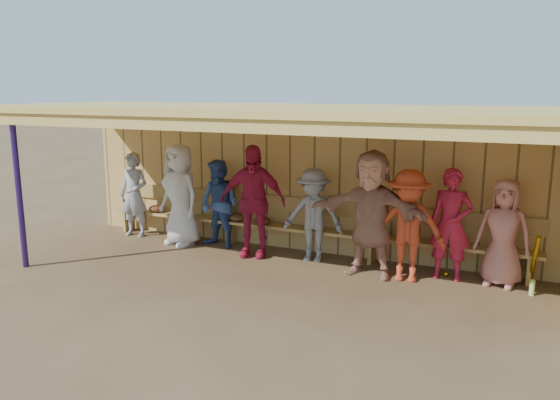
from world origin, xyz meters
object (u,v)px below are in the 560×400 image
at_px(player_extra, 408,226).
at_px(player_c, 220,204).
at_px(player_a, 134,195).
at_px(player_d, 253,201).
at_px(player_b, 180,195).
at_px(bench, 299,222).
at_px(player_h, 503,233).
at_px(player_g, 451,224).
at_px(player_e, 313,215).
at_px(player_f, 371,214).

bearing_deg(player_extra, player_c, 166.17).
relative_size(player_a, player_c, 1.03).
bearing_deg(player_d, player_b, 164.30).
distance_m(player_extra, bench, 2.09).
height_order(player_d, player_h, player_d).
xyz_separation_m(player_g, bench, (-2.52, 0.34, -0.29)).
bearing_deg(player_g, player_h, 0.49).
xyz_separation_m(player_b, player_e, (2.49, 0.10, -0.15)).
bearing_deg(player_b, bench, 28.56).
relative_size(player_h, bench, 0.20).
distance_m(player_f, bench, 1.62).
bearing_deg(player_f, player_e, 166.25).
distance_m(player_c, bench, 1.42).
distance_m(player_a, player_c, 1.86).
bearing_deg(player_b, player_d, 14.10).
relative_size(player_f, player_extra, 1.16).
bearing_deg(player_c, player_extra, 3.10).
distance_m(player_h, bench, 3.25).
height_order(player_d, player_f, player_f).
bearing_deg(player_a, player_extra, -7.43).
relative_size(player_b, player_e, 1.20).
xyz_separation_m(player_d, player_h, (3.84, 0.20, -0.17)).
relative_size(player_b, player_extra, 1.11).
bearing_deg(player_f, player_h, 15.28).
relative_size(player_b, bench, 0.24).
height_order(player_a, player_h, player_a).
height_order(player_d, bench, player_d).
xyz_separation_m(player_a, player_g, (5.75, -0.03, 0.03)).
bearing_deg(bench, player_a, -174.60).
distance_m(player_g, bench, 2.56).
height_order(player_b, player_f, player_f).
relative_size(player_g, bench, 0.22).
height_order(player_e, player_h, player_h).
bearing_deg(player_h, player_g, -168.64).
xyz_separation_m(player_e, player_f, (1.02, -0.33, 0.19)).
bearing_deg(player_f, player_a, 179.61).
bearing_deg(player_d, player_extra, -16.37).
bearing_deg(player_g, player_b, 179.05).
distance_m(player_c, player_h, 4.59).
xyz_separation_m(player_c, player_h, (4.59, 0.00, -0.01)).
xyz_separation_m(player_h, player_extra, (-1.26, -0.35, 0.05)).
xyz_separation_m(player_a, player_c, (1.86, 0.00, -0.02)).
bearing_deg(player_h, player_a, -171.33).
xyz_separation_m(player_b, player_c, (0.73, 0.13, -0.13)).
bearing_deg(player_a, player_c, -3.58).
bearing_deg(player_f, player_d, 179.59).
distance_m(player_c, player_extra, 3.35).
distance_m(player_a, player_b, 1.15).
relative_size(player_a, bench, 0.21).
bearing_deg(player_b, player_c, 27.15).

